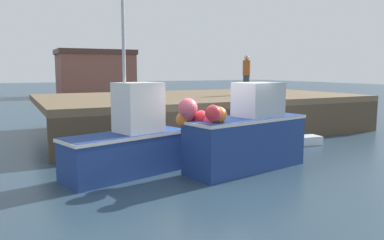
% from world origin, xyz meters
% --- Properties ---
extents(ground, '(120.00, 160.00, 0.10)m').
position_xyz_m(ground, '(0.00, 0.00, -0.05)').
color(ground, '#283D4C').
extents(pier, '(13.81, 7.86, 1.58)m').
position_xyz_m(pier, '(2.79, 5.86, 1.32)').
color(pier, brown).
rests_on(pier, ground).
extents(fishing_boat_near_left, '(3.48, 2.03, 4.46)m').
position_xyz_m(fishing_boat_near_left, '(-2.34, 0.43, 0.85)').
color(fishing_boat_near_left, navy).
rests_on(fishing_boat_near_left, ground).
extents(fishing_boat_near_right, '(3.90, 1.93, 2.36)m').
position_xyz_m(fishing_boat_near_right, '(0.64, -0.46, 0.95)').
color(fishing_boat_near_right, navy).
rests_on(fishing_boat_near_right, ground).
extents(rowboat, '(1.77, 0.83, 0.36)m').
position_xyz_m(rowboat, '(4.27, 1.47, 0.16)').
color(rowboat, silver).
rests_on(rowboat, ground).
extents(dockworker, '(0.34, 0.34, 1.78)m').
position_xyz_m(dockworker, '(4.73, 5.49, 2.47)').
color(dockworker, '#2D3342').
rests_on(dockworker, pier).
extents(warehouse, '(7.91, 4.83, 4.81)m').
position_xyz_m(warehouse, '(3.72, 31.99, 2.42)').
color(warehouse, brown).
rests_on(warehouse, ground).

